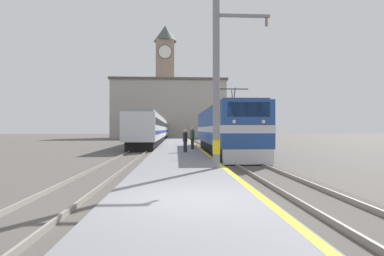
# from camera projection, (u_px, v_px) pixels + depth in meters

# --- Properties ---
(ground_plane) EXTENTS (200.00, 200.00, 0.00)m
(ground_plane) POSITION_uv_depth(u_px,v_px,m) (178.00, 145.00, 37.09)
(ground_plane) COLOR #514C47
(platform) EXTENTS (3.94, 140.00, 0.32)m
(platform) POSITION_uv_depth(u_px,v_px,m) (178.00, 146.00, 32.10)
(platform) COLOR slate
(platform) RESTS_ON ground
(rail_track_near) EXTENTS (2.84, 140.00, 0.16)m
(rail_track_near) POSITION_uv_depth(u_px,v_px,m) (212.00, 147.00, 32.30)
(rail_track_near) COLOR #514C47
(rail_track_near) RESTS_ON ground
(rail_track_far) EXTENTS (2.83, 140.00, 0.16)m
(rail_track_far) POSITION_uv_depth(u_px,v_px,m) (146.00, 148.00, 31.92)
(rail_track_far) COLOR #514C47
(rail_track_far) RESTS_ON ground
(locomotive_train) EXTENTS (2.92, 17.28, 4.74)m
(locomotive_train) POSITION_uv_depth(u_px,v_px,m) (223.00, 130.00, 24.52)
(locomotive_train) COLOR black
(locomotive_train) RESTS_ON ground
(passenger_train) EXTENTS (2.92, 49.19, 3.67)m
(passenger_train) POSITION_uv_depth(u_px,v_px,m) (157.00, 129.00, 49.30)
(passenger_train) COLOR black
(passenger_train) RESTS_ON ground
(catenary_mast) EXTENTS (2.49, 0.32, 7.33)m
(catenary_mast) POSITION_uv_depth(u_px,v_px,m) (218.00, 84.00, 12.75)
(catenary_mast) COLOR gray
(catenary_mast) RESTS_ON platform
(person_on_platform) EXTENTS (0.34, 0.34, 1.82)m
(person_on_platform) POSITION_uv_depth(u_px,v_px,m) (192.00, 138.00, 24.88)
(person_on_platform) COLOR #23232D
(person_on_platform) RESTS_ON platform
(second_waiting_passenger) EXTENTS (0.34, 0.34, 1.64)m
(second_waiting_passenger) POSITION_uv_depth(u_px,v_px,m) (185.00, 140.00, 21.85)
(second_waiting_passenger) COLOR #23232D
(second_waiting_passenger) RESTS_ON platform
(clock_tower) EXTENTS (6.05, 6.05, 30.07)m
(clock_tower) POSITION_uv_depth(u_px,v_px,m) (165.00, 77.00, 80.69)
(clock_tower) COLOR gray
(clock_tower) RESTS_ON ground
(station_building) EXTENTS (26.31, 8.79, 13.47)m
(station_building) POSITION_uv_depth(u_px,v_px,m) (169.00, 109.00, 69.74)
(station_building) COLOR #A8A399
(station_building) RESTS_ON ground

